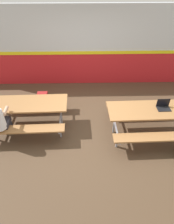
{
  "coord_description": "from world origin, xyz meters",
  "views": [
    {
      "loc": [
        -0.09,
        -3.86,
        3.72
      ],
      "look_at": [
        0.0,
        0.02,
        0.55
      ],
      "focal_mm": 31.43,
      "sensor_mm": 36.0,
      "label": 1
    }
  ],
  "objects_px": {
    "picnic_table_left": "(27,108)",
    "picnic_table_right": "(149,114)",
    "backpack_dark": "(43,99)",
    "laptop_dark": "(163,107)"
  },
  "relations": [
    {
      "from": "picnic_table_left",
      "to": "backpack_dark",
      "type": "relative_size",
      "value": 4.75
    },
    {
      "from": "laptop_dark",
      "to": "backpack_dark",
      "type": "height_order",
      "value": "laptop_dark"
    },
    {
      "from": "picnic_table_right",
      "to": "backpack_dark",
      "type": "relative_size",
      "value": 4.75
    },
    {
      "from": "picnic_table_left",
      "to": "picnic_table_right",
      "type": "height_order",
      "value": "same"
    },
    {
      "from": "picnic_table_right",
      "to": "laptop_dark",
      "type": "distance_m",
      "value": 0.39
    },
    {
      "from": "picnic_table_right",
      "to": "laptop_dark",
      "type": "relative_size",
      "value": 6.43
    },
    {
      "from": "picnic_table_right",
      "to": "backpack_dark",
      "type": "xyz_separation_m",
      "value": [
        -2.88,
        1.25,
        -0.36
      ]
    },
    {
      "from": "picnic_table_left",
      "to": "backpack_dark",
      "type": "xyz_separation_m",
      "value": [
        0.22,
        0.92,
        -0.36
      ]
    },
    {
      "from": "laptop_dark",
      "to": "backpack_dark",
      "type": "bearing_deg",
      "value": 159.41
    },
    {
      "from": "picnic_table_left",
      "to": "picnic_table_right",
      "type": "distance_m",
      "value": 3.12
    }
  ]
}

